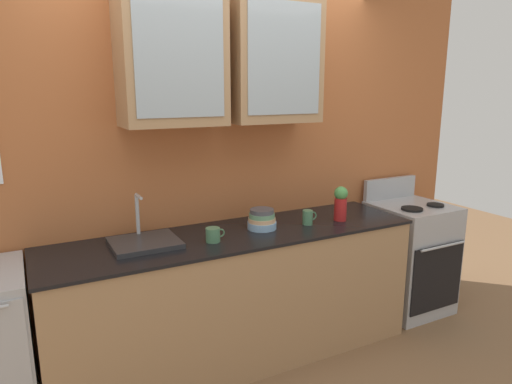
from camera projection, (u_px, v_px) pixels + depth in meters
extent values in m
plane|color=brown|center=(238.00, 356.00, 3.22)|extent=(10.00, 10.00, 0.00)
cube|color=#B76638|center=(213.00, 154.00, 3.24)|extent=(4.44, 0.10, 2.77)
cube|color=#A87F56|center=(171.00, 57.00, 2.75)|extent=(0.63, 0.33, 0.83)
cube|color=#9EADB7|center=(180.00, 55.00, 2.61)|extent=(0.53, 0.01, 0.70)
cube|color=#A87F56|center=(272.00, 60.00, 3.07)|extent=(0.63, 0.33, 0.83)
cube|color=#9EADB7|center=(285.00, 59.00, 2.93)|extent=(0.53, 0.01, 0.70)
cube|color=#A87F56|center=(237.00, 298.00, 3.12)|extent=(2.48, 0.63, 0.88)
cube|color=black|center=(237.00, 235.00, 3.02)|extent=(2.50, 0.66, 0.02)
cube|color=#ADAFB5|center=(409.00, 257.00, 3.85)|extent=(0.58, 0.59, 0.91)
cube|color=black|center=(437.00, 278.00, 3.60)|extent=(0.53, 0.01, 0.54)
cylinder|color=#ADAFB5|center=(443.00, 246.00, 3.52)|extent=(0.46, 0.02, 0.02)
cube|color=#ADAFB5|center=(390.00, 188.00, 3.96)|extent=(0.55, 0.04, 0.18)
cylinder|color=black|center=(412.00, 209.00, 3.59)|extent=(0.17, 0.17, 0.02)
cylinder|color=black|center=(435.00, 205.00, 3.71)|extent=(0.13, 0.13, 0.02)
cube|color=#2D2D30|center=(145.00, 243.00, 2.79)|extent=(0.40, 0.36, 0.03)
cylinder|color=#ADAFB5|center=(138.00, 214.00, 2.88)|extent=(0.02, 0.02, 0.26)
cylinder|color=#ADAFB5|center=(139.00, 196.00, 2.80)|extent=(0.02, 0.12, 0.02)
cylinder|color=#8CB7E0|center=(262.00, 225.00, 3.12)|extent=(0.20, 0.20, 0.05)
cylinder|color=#E0AD7F|center=(262.00, 220.00, 3.11)|extent=(0.19, 0.19, 0.04)
cylinder|color=#669972|center=(262.00, 216.00, 3.10)|extent=(0.17, 0.17, 0.04)
cylinder|color=#4C4C54|center=(262.00, 212.00, 3.09)|extent=(0.16, 0.16, 0.04)
cylinder|color=#B21E1E|center=(340.00, 209.00, 3.30)|extent=(0.09, 0.09, 0.17)
sphere|color=#4C994C|center=(341.00, 193.00, 3.27)|extent=(0.10, 0.10, 0.10)
cylinder|color=#4C7F59|center=(213.00, 235.00, 2.84)|extent=(0.09, 0.09, 0.09)
torus|color=#4C7F59|center=(221.00, 233.00, 2.87)|extent=(0.06, 0.01, 0.06)
cylinder|color=#4C7F59|center=(308.00, 217.00, 3.20)|extent=(0.07, 0.07, 0.10)
torus|color=#4C7F59|center=(313.00, 216.00, 3.22)|extent=(0.06, 0.01, 0.06)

